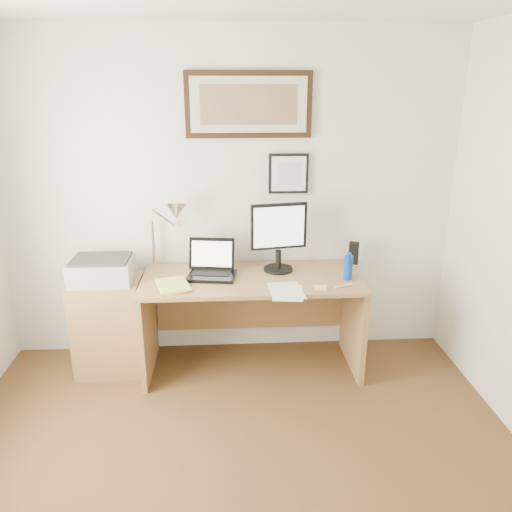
{
  "coord_description": "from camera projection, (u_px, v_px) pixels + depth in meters",
  "views": [
    {
      "loc": [
        -0.02,
        -1.77,
        2.08
      ],
      "look_at": [
        0.17,
        1.43,
        0.98
      ],
      "focal_mm": 35.0,
      "sensor_mm": 36.0,
      "label": 1
    }
  ],
  "objects": [
    {
      "name": "bottle_cap",
      "position": [
        349.0,
        254.0,
        3.55
      ],
      "size": [
        0.03,
        0.03,
        0.02
      ],
      "primitive_type": "cylinder",
      "color": "#0D34A9",
      "rests_on": "water_bottle"
    },
    {
      "name": "laptop",
      "position": [
        212.0,
        268.0,
        3.67
      ],
      "size": [
        0.37,
        0.34,
        0.26
      ],
      "color": "black",
      "rests_on": "desk"
    },
    {
      "name": "water_bottle",
      "position": [
        348.0,
        268.0,
        3.58
      ],
      "size": [
        0.06,
        0.06,
        0.18
      ],
      "primitive_type": "cylinder",
      "color": "#0D34A9",
      "rests_on": "desk"
    },
    {
      "name": "picture_large",
      "position": [
        249.0,
        105.0,
        3.59
      ],
      "size": [
        0.92,
        0.04,
        0.47
      ],
      "color": "black",
      "rests_on": "wall_back"
    },
    {
      "name": "printer",
      "position": [
        102.0,
        270.0,
        3.61
      ],
      "size": [
        0.44,
        0.34,
        0.18
      ],
      "color": "#A4A4A7",
      "rests_on": "side_cabinet"
    },
    {
      "name": "lcd_monitor",
      "position": [
        279.0,
        234.0,
        3.69
      ],
      "size": [
        0.42,
        0.22,
        0.52
      ],
      "color": "black",
      "rests_on": "desk"
    },
    {
      "name": "desk",
      "position": [
        251.0,
        302.0,
        3.81
      ],
      "size": [
        1.6,
        0.7,
        0.75
      ],
      "color": "olive",
      "rests_on": "floor"
    },
    {
      "name": "paper_sheet_a",
      "position": [
        288.0,
        293.0,
        3.37
      ],
      "size": [
        0.23,
        0.31,
        0.0
      ],
      "primitive_type": "cube",
      "rotation": [
        0.0,
        0.0,
        -0.11
      ],
      "color": "white",
      "rests_on": "desk"
    },
    {
      "name": "paper_sheet_b",
      "position": [
        286.0,
        291.0,
        3.4
      ],
      "size": [
        0.24,
        0.33,
        0.0
      ],
      "primitive_type": "cube",
      "rotation": [
        0.0,
        0.0,
        0.08
      ],
      "color": "white",
      "rests_on": "desk"
    },
    {
      "name": "marker_pen",
      "position": [
        344.0,
        286.0,
        3.47
      ],
      "size": [
        0.14,
        0.06,
        0.02
      ],
      "primitive_type": "cylinder",
      "rotation": [
        0.0,
        1.57,
        0.35
      ],
      "color": "white",
      "rests_on": "desk"
    },
    {
      "name": "sticky_pad",
      "position": [
        321.0,
        288.0,
        3.44
      ],
      "size": [
        0.1,
        0.1,
        0.01
      ],
      "primitive_type": "cube",
      "rotation": [
        0.0,
        0.0,
        -0.14
      ],
      "color": "#E9D36E",
      "rests_on": "desk"
    },
    {
      "name": "picture_small",
      "position": [
        289.0,
        174.0,
        3.77
      ],
      "size": [
        0.3,
        0.03,
        0.3
      ],
      "color": "black",
      "rests_on": "wall_back"
    },
    {
      "name": "side_cabinet",
      "position": [
        110.0,
        325.0,
        3.76
      ],
      "size": [
        0.5,
        0.4,
        0.73
      ],
      "primitive_type": "cube",
      "color": "olive",
      "rests_on": "floor"
    },
    {
      "name": "book",
      "position": [
        158.0,
        287.0,
        3.44
      ],
      "size": [
        0.28,
        0.33,
        0.02
      ],
      "primitive_type": "imported",
      "rotation": [
        0.0,
        0.0,
        0.28
      ],
      "color": "#EFE270",
      "rests_on": "desk"
    },
    {
      "name": "speaker",
      "position": [
        354.0,
        253.0,
        3.91
      ],
      "size": [
        0.09,
        0.09,
        0.17
      ],
      "primitive_type": "cube",
      "rotation": [
        0.0,
        0.0,
        -0.29
      ],
      "color": "black",
      "rests_on": "desk"
    },
    {
      "name": "desk_lamp",
      "position": [
        174.0,
        214.0,
        3.65
      ],
      "size": [
        0.29,
        0.27,
        0.53
      ],
      "color": "silver",
      "rests_on": "desk"
    },
    {
      "name": "wall_back",
      "position": [
        229.0,
        200.0,
        3.83
      ],
      "size": [
        3.5,
        0.02,
        2.5
      ],
      "primitive_type": "cube",
      "color": "silver",
      "rests_on": "ground"
    }
  ]
}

